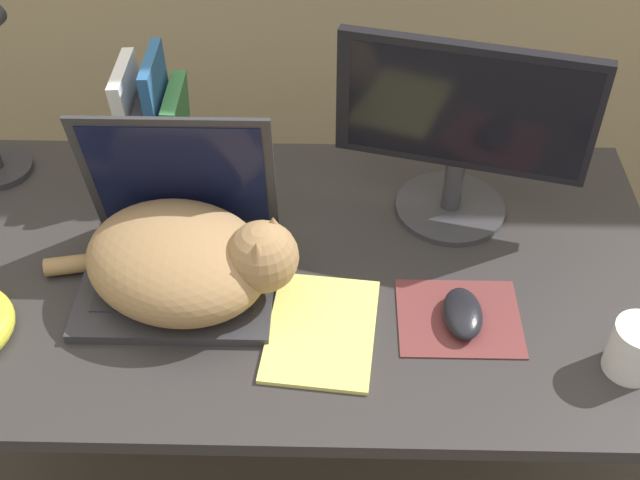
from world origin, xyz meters
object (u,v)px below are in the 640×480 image
mug (638,349)px  external_monitor (462,129)px  computer_mouse (463,313)px  book_row (156,127)px  cat (187,260)px  laptop (179,247)px  notepad (321,330)px

mug → external_monitor: bearing=123.7°
computer_mouse → book_row: (-0.56, 0.39, 0.09)m
cat → book_row: 0.35m
laptop → external_monitor: external_monitor is taller
computer_mouse → cat: bearing=172.8°
external_monitor → mug: external_monitor is taller
laptop → computer_mouse: (0.48, -0.11, -0.03)m
external_monitor → book_row: (-0.57, 0.11, -0.08)m
computer_mouse → notepad: bearing=-173.3°
external_monitor → computer_mouse: size_ratio=3.95×
cat → notepad: size_ratio=1.79×
laptop → book_row: bearing=106.1°
computer_mouse → notepad: size_ratio=0.44×
external_monitor → mug: (0.25, -0.37, -0.14)m
notepad → mug: size_ratio=2.06×
computer_mouse → external_monitor: bearing=88.4°
laptop → book_row: size_ratio=1.27×
cat → mug: bearing=-11.7°
book_row → notepad: bearing=-51.6°
laptop → notepad: (0.25, -0.14, -0.05)m
mug → notepad: bearing=172.6°
computer_mouse → book_row: size_ratio=0.43×
mug → laptop: bearing=164.7°
computer_mouse → mug: bearing=-19.5°
cat → book_row: bearing=107.5°
cat → notepad: bearing=-20.6°
mug → cat: bearing=168.3°
external_monitor → mug: size_ratio=3.60×
laptop → notepad: size_ratio=1.31×
notepad → book_row: bearing=128.4°
laptop → computer_mouse: laptop is taller
external_monitor → mug: bearing=-56.3°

